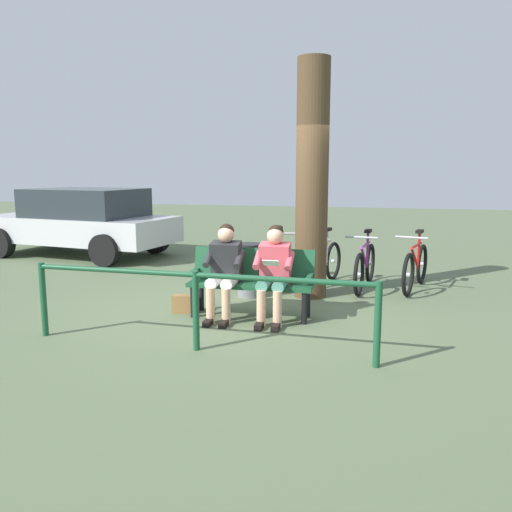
{
  "coord_description": "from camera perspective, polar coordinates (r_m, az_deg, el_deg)",
  "views": [
    {
      "loc": [
        -1.83,
        6.47,
        1.89
      ],
      "look_at": [
        -0.2,
        -0.2,
        0.75
      ],
      "focal_mm": 36.83,
      "sensor_mm": 36.0,
      "label": 1
    }
  ],
  "objects": [
    {
      "name": "bicycle_red",
      "position": [
        8.65,
        16.94,
        -1.18
      ],
      "size": [
        0.58,
        1.64,
        0.94
      ],
      "rotation": [
        0.0,
        0.0,
        1.32
      ],
      "color": "black",
      "rests_on": "ground"
    },
    {
      "name": "person_reading",
      "position": [
        6.54,
        1.95,
        -1.37
      ],
      "size": [
        0.5,
        0.77,
        1.2
      ],
      "rotation": [
        0.0,
        0.0,
        0.02
      ],
      "color": "#D84C59",
      "rests_on": "ground"
    },
    {
      "name": "parked_car",
      "position": [
        12.12,
        -18.42,
        3.67
      ],
      "size": [
        4.42,
        2.49,
        1.47
      ],
      "rotation": [
        0.0,
        0.0,
        -0.15
      ],
      "color": "silver",
      "rests_on": "ground"
    },
    {
      "name": "bicycle_green",
      "position": [
        8.81,
        2.65,
        -0.58
      ],
      "size": [
        0.59,
        1.64,
        0.94
      ],
      "rotation": [
        0.0,
        0.0,
        1.83
      ],
      "color": "black",
      "rests_on": "ground"
    },
    {
      "name": "bicycle_purple",
      "position": [
        8.49,
        11.75,
        -1.15
      ],
      "size": [
        0.48,
        1.67,
        0.94
      ],
      "rotation": [
        0.0,
        0.0,
        1.44
      ],
      "color": "black",
      "rests_on": "ground"
    },
    {
      "name": "bench",
      "position": [
        6.79,
        -0.45,
        -2.32
      ],
      "size": [
        1.61,
        0.51,
        0.87
      ],
      "rotation": [
        0.0,
        0.0,
        0.02
      ],
      "color": "#194C2D",
      "rests_on": "ground"
    },
    {
      "name": "handbag",
      "position": [
        7.06,
        -7.84,
        -5.18
      ],
      "size": [
        0.32,
        0.18,
        0.24
      ],
      "primitive_type": "cube",
      "rotation": [
        0.0,
        0.0,
        0.13
      ],
      "color": "olive",
      "rests_on": "ground"
    },
    {
      "name": "ground_plane",
      "position": [
        6.98,
        -2.02,
        -6.28
      ],
      "size": [
        40.0,
        40.0,
        0.0
      ],
      "primitive_type": "plane",
      "color": "#566647"
    },
    {
      "name": "bicycle_orange",
      "position": [
        8.61,
        7.23,
        -0.88
      ],
      "size": [
        0.58,
        1.64,
        0.94
      ],
      "rotation": [
        0.0,
        0.0,
        1.32
      ],
      "color": "black",
      "rests_on": "ground"
    },
    {
      "name": "tree_trunk",
      "position": [
        7.75,
        6.11,
        8.13
      ],
      "size": [
        0.47,
        0.47,
        3.44
      ],
      "primitive_type": "cylinder",
      "color": "#4C3823",
      "rests_on": "ground"
    },
    {
      "name": "litter_bin",
      "position": [
        7.83,
        -0.68,
        -1.54
      ],
      "size": [
        0.39,
        0.39,
        0.8
      ],
      "color": "slate",
      "rests_on": "ground"
    },
    {
      "name": "person_companion",
      "position": [
        6.69,
        -3.45,
        -1.15
      ],
      "size": [
        0.5,
        0.77,
        1.2
      ],
      "rotation": [
        0.0,
        0.0,
        0.02
      ],
      "color": "#262628",
      "rests_on": "ground"
    },
    {
      "name": "railing_fence",
      "position": [
        5.5,
        -6.58,
        -4.08
      ],
      "size": [
        3.78,
        0.17,
        0.85
      ],
      "rotation": [
        0.0,
        0.0,
        -0.03
      ],
      "color": "#194C2D",
      "rests_on": "ground"
    }
  ]
}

